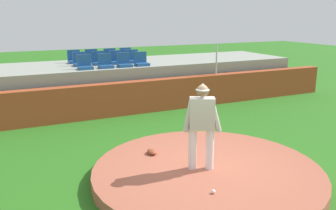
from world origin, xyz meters
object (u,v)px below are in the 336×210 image
fielding_glove (152,152)px  stadium_chair_4 (80,61)px  stadium_chair_5 (99,60)px  stadium_chair_0 (85,65)px  stadium_chair_6 (116,60)px  stadium_chair_7 (133,59)px  stadium_chair_11 (126,56)px  pitcher (202,120)px  baseball (213,192)px  stadium_chair_8 (74,59)px  stadium_chair_3 (141,61)px  stadium_chair_1 (105,63)px  stadium_chair_9 (92,58)px  stadium_chair_10 (110,57)px  stadium_chair_2 (124,62)px

fielding_glove → stadium_chair_4: bearing=-1.7°
stadium_chair_4 → stadium_chair_5: same height
stadium_chair_0 → stadium_chair_6: (1.39, 0.87, 0.00)m
stadium_chair_0 → stadium_chair_7: 2.27m
stadium_chair_11 → stadium_chair_4: bearing=22.8°
pitcher → stadium_chair_7: size_ratio=3.59×
stadium_chair_0 → baseball: bearing=94.4°
baseball → stadium_chair_8: bearing=93.6°
stadium_chair_0 → stadium_chair_11: (2.11, 1.78, 0.00)m
fielding_glove → stadium_chair_5: bearing=-8.3°
stadium_chair_3 → stadium_chair_5: same height
stadium_chair_1 → stadium_chair_8: 1.91m
stadium_chair_9 → stadium_chair_10: same height
baseball → stadium_chair_8: 9.30m
stadium_chair_2 → stadium_chair_9: 1.93m
fielding_glove → stadium_chair_11: bearing=-18.7°
stadium_chair_6 → stadium_chair_7: bearing=-176.6°
stadium_chair_5 → stadium_chair_6: size_ratio=1.00×
stadium_chair_1 → baseball: bearing=88.8°
stadium_chair_8 → pitcher: bearing=96.4°
stadium_chair_10 → stadium_chair_11: size_ratio=1.00×
pitcher → stadium_chair_0: size_ratio=3.59×
stadium_chair_2 → stadium_chair_5: 1.14m
stadium_chair_0 → stadium_chair_5: (0.73, 0.90, 0.00)m
stadium_chair_3 → stadium_chair_11: (0.03, 1.79, 0.00)m
stadium_chair_5 → pitcher: bearing=91.4°
baseball → stadium_chair_5: bearing=88.9°
stadium_chair_6 → stadium_chair_7: size_ratio=1.00×
stadium_chair_11 → stadium_chair_5: bearing=32.5°
stadium_chair_9 → stadium_chair_10: 0.75m
stadium_chair_4 → stadium_chair_9: bearing=-127.3°
stadium_chair_1 → stadium_chair_5: size_ratio=1.00×
stadium_chair_0 → stadium_chair_11: size_ratio=1.00×
baseball → stadium_chair_0: size_ratio=0.15×
stadium_chair_4 → stadium_chair_6: bearing=178.5°
fielding_glove → stadium_chair_0: stadium_chair_0 is taller
baseball → stadium_chair_7: 8.58m
stadium_chair_4 → stadium_chair_6: 1.37m
stadium_chair_3 → stadium_chair_5: 1.63m
stadium_chair_5 → stadium_chair_6: (0.67, -0.03, 0.00)m
stadium_chair_3 → stadium_chair_9: bearing=-51.5°
stadium_chair_4 → stadium_chair_9: same height
pitcher → stadium_chair_5: (-0.18, 7.31, 0.37)m
stadium_chair_10 → baseball: bearing=84.7°
stadium_chair_3 → stadium_chair_8: 2.74m
stadium_chair_1 → stadium_chair_9: 1.77m
fielding_glove → stadium_chair_8: bearing=-1.7°
stadium_chair_3 → stadium_chair_6: same height
stadium_chair_9 → stadium_chair_7: bearing=148.8°
stadium_chair_5 → fielding_glove: bearing=86.0°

